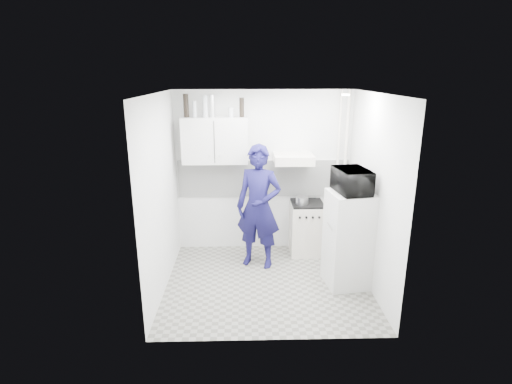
{
  "coord_description": "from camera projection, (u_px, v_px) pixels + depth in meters",
  "views": [
    {
      "loc": [
        -0.29,
        -5.01,
        2.84
      ],
      "look_at": [
        -0.15,
        0.3,
        1.25
      ],
      "focal_mm": 28.0,
      "sensor_mm": 36.0,
      "label": 1
    }
  ],
  "objects": [
    {
      "name": "microwave",
      "position": [
        352.0,
        181.0,
        5.19
      ],
      "size": [
        0.63,
        0.48,
        0.32
      ],
      "primitive_type": "imported",
      "rotation": [
        0.0,
        0.0,
        1.74
      ],
      "color": "black",
      "rests_on": "fridge"
    },
    {
      "name": "wall_right",
      "position": [
        373.0,
        194.0,
        5.28
      ],
      "size": [
        0.0,
        2.6,
        2.6
      ],
      "primitive_type": "plane",
      "rotation": [
        1.57,
        0.0,
        -1.57
      ],
      "color": "silver",
      "rests_on": "floor"
    },
    {
      "name": "ceiling",
      "position": [
        269.0,
        93.0,
        4.87
      ],
      "size": [
        2.8,
        2.8,
        0.0
      ],
      "primitive_type": "plane",
      "color": "white",
      "rests_on": "wall_back"
    },
    {
      "name": "pipe_b",
      "position": [
        337.0,
        173.0,
        6.4
      ],
      "size": [
        0.04,
        0.04,
        2.6
      ],
      "primitive_type": "cylinder",
      "color": "beige",
      "rests_on": "floor"
    },
    {
      "name": "bottle_e",
      "position": [
        242.0,
        107.0,
        5.97
      ],
      "size": [
        0.07,
        0.07,
        0.29
      ],
      "primitive_type": "cylinder",
      "color": "black",
      "rests_on": "upper_cabinet"
    },
    {
      "name": "canister_b",
      "position": [
        231.0,
        112.0,
        5.98
      ],
      "size": [
        0.08,
        0.08,
        0.15
      ],
      "primitive_type": "cylinder",
      "color": "#B2B7BC",
      "rests_on": "upper_cabinet"
    },
    {
      "name": "wall_back",
      "position": [
        263.0,
        172.0,
        6.44
      ],
      "size": [
        2.8,
        0.0,
        2.8
      ],
      "primitive_type": "plane",
      "rotation": [
        1.57,
        0.0,
        0.0
      ],
      "color": "silver",
      "rests_on": "floor"
    },
    {
      "name": "saucepan",
      "position": [
        302.0,
        200.0,
        6.28
      ],
      "size": [
        0.2,
        0.2,
        0.11
      ],
      "primitive_type": "cylinder",
      "color": "silver",
      "rests_on": "stove_top"
    },
    {
      "name": "ceiling_spot_fixture",
      "position": [
        346.0,
        95.0,
        5.1
      ],
      "size": [
        0.1,
        0.1,
        0.02
      ],
      "primitive_type": "cylinder",
      "color": "white",
      "rests_on": "ceiling"
    },
    {
      "name": "bottle_c",
      "position": [
        205.0,
        106.0,
        5.95
      ],
      "size": [
        0.08,
        0.08,
        0.32
      ],
      "primitive_type": "cylinder",
      "color": "#B2B7BC",
      "rests_on": "upper_cabinet"
    },
    {
      "name": "bottle_a",
      "position": [
        186.0,
        106.0,
        5.94
      ],
      "size": [
        0.08,
        0.08,
        0.34
      ],
      "primitive_type": "cylinder",
      "color": "black",
      "rests_on": "upper_cabinet"
    },
    {
      "name": "floor",
      "position": [
        267.0,
        283.0,
        5.62
      ],
      "size": [
        2.8,
        2.8,
        0.0
      ],
      "primitive_type": "plane",
      "color": "gray",
      "rests_on": "ground"
    },
    {
      "name": "bottle_b",
      "position": [
        194.0,
        109.0,
        5.96
      ],
      "size": [
        0.06,
        0.06,
        0.24
      ],
      "primitive_type": "cylinder",
      "color": "#B2B7BC",
      "rests_on": "upper_cabinet"
    },
    {
      "name": "upper_cabinet",
      "position": [
        215.0,
        140.0,
        6.1
      ],
      "size": [
        1.0,
        0.35,
        0.7
      ],
      "primitive_type": "cube",
      "color": "silver",
      "rests_on": "wall_back"
    },
    {
      "name": "backsplash",
      "position": [
        263.0,
        178.0,
        6.46
      ],
      "size": [
        2.74,
        0.03,
        0.6
      ],
      "primitive_type": "cube",
      "color": "white",
      "rests_on": "wall_back"
    },
    {
      "name": "range_hood",
      "position": [
        293.0,
        159.0,
        6.14
      ],
      "size": [
        0.6,
        0.5,
        0.14
      ],
      "primitive_type": "cube",
      "color": "beige",
      "rests_on": "wall_back"
    },
    {
      "name": "wall_left",
      "position": [
        161.0,
        196.0,
        5.21
      ],
      "size": [
        0.0,
        2.6,
        2.6
      ],
      "primitive_type": "plane",
      "rotation": [
        1.57,
        0.0,
        1.57
      ],
      "color": "silver",
      "rests_on": "floor"
    },
    {
      "name": "stove",
      "position": [
        306.0,
        229.0,
        6.47
      ],
      "size": [
        0.52,
        0.52,
        0.83
      ],
      "primitive_type": "cube",
      "color": "beige",
      "rests_on": "floor"
    },
    {
      "name": "fridge",
      "position": [
        348.0,
        239.0,
        5.42
      ],
      "size": [
        0.62,
        0.62,
        1.33
      ],
      "primitive_type": "cube",
      "rotation": [
        0.0,
        0.0,
        0.13
      ],
      "color": "silver",
      "rests_on": "floor"
    },
    {
      "name": "stove_top",
      "position": [
        307.0,
        203.0,
        6.35
      ],
      "size": [
        0.5,
        0.5,
        0.03
      ],
      "primitive_type": "cube",
      "color": "black",
      "rests_on": "stove"
    },
    {
      "name": "bottle_d",
      "position": [
        212.0,
        106.0,
        5.95
      ],
      "size": [
        0.07,
        0.07,
        0.33
      ],
      "primitive_type": "cylinder",
      "color": "silver",
      "rests_on": "upper_cabinet"
    },
    {
      "name": "pipe_a",
      "position": [
        344.0,
        173.0,
        6.4
      ],
      "size": [
        0.05,
        0.05,
        2.6
      ],
      "primitive_type": "cylinder",
      "color": "beige",
      "rests_on": "floor"
    },
    {
      "name": "person",
      "position": [
        259.0,
        207.0,
        5.91
      ],
      "size": [
        0.79,
        0.64,
        1.86
      ],
      "primitive_type": "imported",
      "rotation": [
        0.0,
        0.0,
        -0.33
      ],
      "color": "#12103E",
      "rests_on": "floor"
    }
  ]
}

